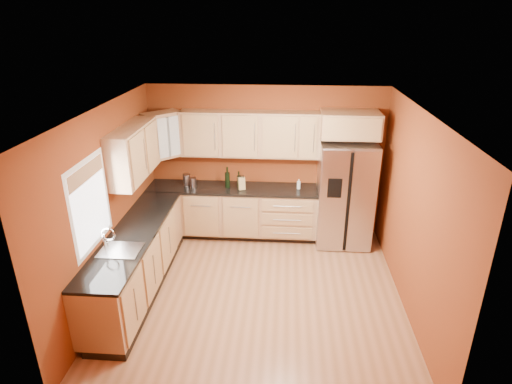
# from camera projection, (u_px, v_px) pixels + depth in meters

# --- Properties ---
(floor) EXTENTS (4.00, 4.00, 0.00)m
(floor) POSITION_uv_depth(u_px,v_px,m) (257.00, 293.00, 6.07)
(floor) COLOR #915C38
(floor) RESTS_ON ground
(ceiling) EXTENTS (4.00, 4.00, 0.00)m
(ceiling) POSITION_uv_depth(u_px,v_px,m) (257.00, 111.00, 5.06)
(ceiling) COLOR silver
(ceiling) RESTS_ON wall_back
(wall_back) EXTENTS (4.00, 0.04, 2.60)m
(wall_back) POSITION_uv_depth(u_px,v_px,m) (265.00, 161.00, 7.40)
(wall_back) COLOR maroon
(wall_back) RESTS_ON floor
(wall_front) EXTENTS (4.00, 0.04, 2.60)m
(wall_front) POSITION_uv_depth(u_px,v_px,m) (241.00, 308.00, 3.72)
(wall_front) COLOR maroon
(wall_front) RESTS_ON floor
(wall_left) EXTENTS (0.04, 4.00, 2.60)m
(wall_left) POSITION_uv_depth(u_px,v_px,m) (108.00, 206.00, 5.70)
(wall_left) COLOR maroon
(wall_left) RESTS_ON floor
(wall_right) EXTENTS (0.04, 4.00, 2.60)m
(wall_right) POSITION_uv_depth(u_px,v_px,m) (414.00, 215.00, 5.43)
(wall_right) COLOR maroon
(wall_right) RESTS_ON floor
(base_cabinets_back) EXTENTS (2.90, 0.60, 0.88)m
(base_cabinets_back) POSITION_uv_depth(u_px,v_px,m) (233.00, 212.00, 7.50)
(base_cabinets_back) COLOR #9E704C
(base_cabinets_back) RESTS_ON floor
(base_cabinets_left) EXTENTS (0.60, 2.80, 0.88)m
(base_cabinets_left) POSITION_uv_depth(u_px,v_px,m) (137.00, 262.00, 6.01)
(base_cabinets_left) COLOR #9E704C
(base_cabinets_left) RESTS_ON floor
(countertop_back) EXTENTS (2.90, 0.62, 0.04)m
(countertop_back) POSITION_uv_depth(u_px,v_px,m) (232.00, 188.00, 7.31)
(countertop_back) COLOR black
(countertop_back) RESTS_ON base_cabinets_back
(countertop_left) EXTENTS (0.62, 2.80, 0.04)m
(countertop_left) POSITION_uv_depth(u_px,v_px,m) (134.00, 233.00, 5.83)
(countertop_left) COLOR black
(countertop_left) RESTS_ON base_cabinets_left
(upper_cabinets_back) EXTENTS (2.30, 0.33, 0.75)m
(upper_cabinets_back) POSITION_uv_depth(u_px,v_px,m) (250.00, 134.00, 7.06)
(upper_cabinets_back) COLOR #9E704C
(upper_cabinets_back) RESTS_ON wall_back
(upper_cabinets_left) EXTENTS (0.33, 1.35, 0.75)m
(upper_cabinets_left) POSITION_uv_depth(u_px,v_px,m) (134.00, 152.00, 6.15)
(upper_cabinets_left) COLOR #9E704C
(upper_cabinets_left) RESTS_ON wall_left
(corner_upper_cabinet) EXTENTS (0.67, 0.67, 0.75)m
(corner_upper_cabinet) POSITION_uv_depth(u_px,v_px,m) (163.00, 135.00, 7.01)
(corner_upper_cabinet) COLOR #9E704C
(corner_upper_cabinet) RESTS_ON wall_back
(over_fridge_cabinet) EXTENTS (0.92, 0.60, 0.40)m
(over_fridge_cabinet) POSITION_uv_depth(u_px,v_px,m) (350.00, 124.00, 6.75)
(over_fridge_cabinet) COLOR #9E704C
(over_fridge_cabinet) RESTS_ON wall_back
(refrigerator) EXTENTS (0.90, 0.75, 1.78)m
(refrigerator) POSITION_uv_depth(u_px,v_px,m) (345.00, 194.00, 7.13)
(refrigerator) COLOR #A7A7AB
(refrigerator) RESTS_ON floor
(window) EXTENTS (0.03, 0.90, 1.00)m
(window) POSITION_uv_depth(u_px,v_px,m) (91.00, 204.00, 5.14)
(window) COLOR white
(window) RESTS_ON wall_left
(sink_faucet) EXTENTS (0.50, 0.42, 0.30)m
(sink_faucet) POSITION_uv_depth(u_px,v_px,m) (119.00, 240.00, 5.31)
(sink_faucet) COLOR silver
(sink_faucet) RESTS_ON countertop_left
(canister_left) EXTENTS (0.11, 0.11, 0.17)m
(canister_left) POSITION_uv_depth(u_px,v_px,m) (193.00, 182.00, 7.28)
(canister_left) COLOR #A7A7AB
(canister_left) RESTS_ON countertop_back
(canister_right) EXTENTS (0.15, 0.15, 0.20)m
(canister_right) POSITION_uv_depth(u_px,v_px,m) (187.00, 180.00, 7.36)
(canister_right) COLOR #A7A7AB
(canister_right) RESTS_ON countertop_back
(wine_bottle_a) EXTENTS (0.11, 0.11, 0.37)m
(wine_bottle_a) POSITION_uv_depth(u_px,v_px,m) (227.00, 177.00, 7.24)
(wine_bottle_a) COLOR black
(wine_bottle_a) RESTS_ON countertop_back
(wine_bottle_b) EXTENTS (0.08, 0.08, 0.29)m
(wine_bottle_b) POSITION_uv_depth(u_px,v_px,m) (239.00, 179.00, 7.25)
(wine_bottle_b) COLOR black
(wine_bottle_b) RESTS_ON countertop_back
(knife_block) EXTENTS (0.13, 0.13, 0.21)m
(knife_block) POSITION_uv_depth(u_px,v_px,m) (242.00, 183.00, 7.18)
(knife_block) COLOR tan
(knife_block) RESTS_ON countertop_back
(soap_dispenser) EXTENTS (0.07, 0.07, 0.17)m
(soap_dispenser) POSITION_uv_depth(u_px,v_px,m) (299.00, 184.00, 7.21)
(soap_dispenser) COLOR silver
(soap_dispenser) RESTS_ON countertop_back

